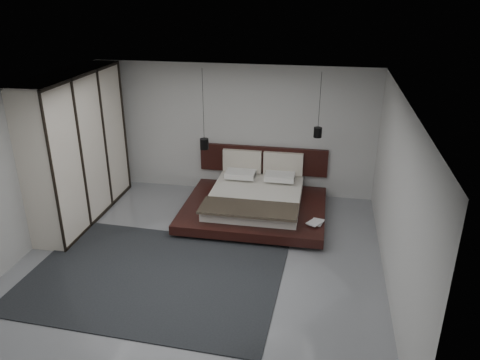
% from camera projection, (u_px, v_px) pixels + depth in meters
% --- Properties ---
extents(floor, '(6.00, 6.00, 0.00)m').
position_uv_depth(floor, '(200.00, 261.00, 7.85)').
color(floor, gray).
rests_on(floor, ground).
extents(ceiling, '(6.00, 6.00, 0.00)m').
position_uv_depth(ceiling, '(194.00, 96.00, 6.75)').
color(ceiling, white).
rests_on(ceiling, wall_back).
extents(wall_back, '(6.00, 0.00, 6.00)m').
position_uv_depth(wall_back, '(234.00, 130.00, 10.02)').
color(wall_back, '#B2B2AF').
rests_on(wall_back, floor).
extents(wall_front, '(6.00, 0.00, 6.00)m').
position_uv_depth(wall_front, '(116.00, 305.00, 4.58)').
color(wall_front, '#B2B2AF').
rests_on(wall_front, floor).
extents(wall_left, '(0.00, 6.00, 6.00)m').
position_uv_depth(wall_left, '(24.00, 172.00, 7.80)').
color(wall_left, '#B2B2AF').
rests_on(wall_left, floor).
extents(wall_right, '(0.00, 6.00, 6.00)m').
position_uv_depth(wall_right, '(397.00, 200.00, 6.80)').
color(wall_right, '#B2B2AF').
rests_on(wall_right, floor).
extents(lattice_screen, '(0.05, 0.90, 2.60)m').
position_uv_depth(lattice_screen, '(95.00, 134.00, 10.05)').
color(lattice_screen, black).
rests_on(lattice_screen, floor).
extents(bed, '(2.77, 2.39, 1.07)m').
position_uv_depth(bed, '(255.00, 201.00, 9.35)').
color(bed, black).
rests_on(bed, floor).
extents(book_lower, '(0.28, 0.34, 0.03)m').
position_uv_depth(book_lower, '(311.00, 221.00, 8.58)').
color(book_lower, '#99724C').
rests_on(book_lower, bed).
extents(book_upper, '(0.34, 0.36, 0.02)m').
position_uv_depth(book_upper, '(310.00, 221.00, 8.55)').
color(book_upper, '#99724C').
rests_on(book_upper, book_lower).
extents(pendant_left, '(0.18, 0.18, 1.64)m').
position_uv_depth(pendant_left, '(204.00, 144.00, 9.55)').
color(pendant_left, black).
rests_on(pendant_left, ceiling).
extents(pendant_right, '(0.16, 0.16, 1.25)m').
position_uv_depth(pendant_right, '(318.00, 132.00, 9.03)').
color(pendant_right, black).
rests_on(pendant_right, ceiling).
extents(wardrobe, '(0.68, 2.89, 2.84)m').
position_uv_depth(wardrobe, '(78.00, 148.00, 8.89)').
color(wardrobe, silver).
rests_on(wardrobe, floor).
extents(rug, '(4.08, 2.99, 0.02)m').
position_uv_depth(rug, '(154.00, 276.00, 7.43)').
color(rug, black).
rests_on(rug, floor).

